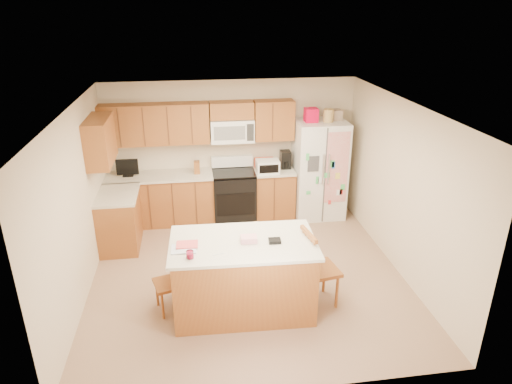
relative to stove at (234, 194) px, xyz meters
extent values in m
plane|color=#8A6D58|center=(0.00, -1.94, -0.47)|extent=(4.50, 4.50, 0.00)
cube|color=beige|center=(0.00, 0.31, 0.78)|extent=(4.50, 0.10, 2.50)
cube|color=beige|center=(0.00, -4.19, 0.78)|extent=(4.50, 0.10, 2.50)
cube|color=beige|center=(-2.25, -1.94, 0.78)|extent=(0.10, 4.50, 2.50)
cube|color=beige|center=(2.25, -1.94, 0.78)|extent=(0.10, 4.50, 2.50)
cube|color=white|center=(0.00, -1.94, 2.03)|extent=(4.50, 4.50, 0.04)
cube|color=#955E2A|center=(-1.31, 0.01, -0.03)|extent=(1.87, 0.60, 0.88)
cube|color=#955E2A|center=(0.74, 0.01, -0.03)|extent=(0.72, 0.60, 0.88)
cube|color=#955E2A|center=(-1.95, -0.76, -0.03)|extent=(0.60, 0.95, 0.88)
cube|color=beige|center=(-1.31, 0.00, 0.43)|extent=(1.87, 0.64, 0.04)
cube|color=beige|center=(0.74, 0.00, 0.43)|extent=(0.72, 0.64, 0.04)
cube|color=beige|center=(-1.94, -0.76, 0.43)|extent=(0.64, 0.95, 0.04)
cube|color=#955E2A|center=(-1.32, 0.15, 1.33)|extent=(1.85, 0.33, 0.70)
cube|color=#955E2A|center=(0.75, 0.15, 1.33)|extent=(0.70, 0.33, 0.70)
cube|color=#955E2A|center=(0.00, 0.15, 1.53)|extent=(0.76, 0.33, 0.29)
cube|color=#955E2A|center=(-2.08, -0.76, 1.33)|extent=(0.33, 0.95, 0.70)
cube|color=#522E1A|center=(-1.90, -0.02, 1.33)|extent=(0.02, 0.01, 0.66)
cube|color=#522E1A|center=(-1.90, -0.29, -0.03)|extent=(0.02, 0.01, 0.84)
cube|color=#522E1A|center=(-1.50, -0.02, 1.33)|extent=(0.02, 0.01, 0.66)
cube|color=#522E1A|center=(-1.50, -0.29, -0.03)|extent=(0.02, 0.01, 0.84)
cube|color=#522E1A|center=(-1.10, -0.02, 1.33)|extent=(0.02, 0.01, 0.66)
cube|color=#522E1A|center=(-1.10, -0.29, -0.03)|extent=(0.02, 0.01, 0.84)
cube|color=#522E1A|center=(-0.70, -0.02, 1.33)|extent=(0.01, 0.01, 0.66)
cube|color=#522E1A|center=(-0.70, -0.29, -0.03)|extent=(0.01, 0.01, 0.84)
cube|color=#522E1A|center=(0.70, -0.02, 1.33)|extent=(0.01, 0.01, 0.66)
cube|color=#522E1A|center=(0.70, -0.29, -0.03)|extent=(0.01, 0.01, 0.84)
cube|color=white|center=(0.00, 0.12, 1.18)|extent=(0.76, 0.38, 0.40)
cube|color=slate|center=(-0.06, -0.07, 1.18)|extent=(0.54, 0.01, 0.24)
cube|color=#262626|center=(0.30, -0.07, 1.18)|extent=(0.12, 0.01, 0.30)
cube|color=#955E2A|center=(-0.65, 0.01, 0.56)|extent=(0.10, 0.14, 0.22)
cube|color=black|center=(-1.85, 0.03, 0.46)|extent=(0.18, 0.12, 0.02)
cube|color=black|center=(-1.85, 0.03, 0.62)|extent=(0.38, 0.03, 0.28)
cube|color=red|center=(0.58, 0.09, 0.54)|extent=(0.35, 0.22, 0.18)
cube|color=white|center=(0.60, -0.14, 0.56)|extent=(0.40, 0.28, 0.23)
cube|color=black|center=(0.60, -0.28, 0.56)|extent=(0.34, 0.01, 0.15)
cube|color=black|center=(0.96, 0.06, 0.61)|extent=(0.18, 0.22, 0.32)
cylinder|color=black|center=(0.96, -0.01, 0.54)|extent=(0.12, 0.12, 0.12)
cube|color=black|center=(0.00, -0.01, -0.03)|extent=(0.76, 0.64, 0.88)
cube|color=black|center=(0.00, -0.33, -0.05)|extent=(0.68, 0.01, 0.42)
cube|color=black|center=(0.00, -0.01, 0.43)|extent=(0.76, 0.64, 0.03)
cube|color=white|center=(0.00, 0.25, 0.56)|extent=(0.76, 0.10, 0.20)
cube|color=white|center=(1.57, -0.06, 0.43)|extent=(0.90, 0.75, 1.80)
cube|color=#4C4C4C|center=(1.57, -0.44, 0.43)|extent=(0.02, 0.01, 1.75)
cube|color=silver|center=(1.52, -0.47, 0.58)|extent=(0.02, 0.03, 0.55)
cube|color=silver|center=(1.62, -0.47, 0.58)|extent=(0.02, 0.03, 0.55)
cube|color=#3F3F44|center=(1.35, -0.44, 0.68)|extent=(0.20, 0.01, 0.28)
cube|color=#D84C59|center=(1.77, -0.44, 0.58)|extent=(0.42, 0.01, 1.30)
cube|color=red|center=(1.37, -0.06, 1.45)|extent=(0.22, 0.22, 0.24)
cylinder|color=tan|center=(1.67, -0.11, 1.44)|extent=(0.18, 0.18, 0.22)
cube|color=tan|center=(1.85, 0.02, 1.42)|extent=(0.18, 0.20, 0.18)
cube|color=#955E2A|center=(-0.15, -2.74, 0.00)|extent=(1.77, 1.04, 0.96)
cube|color=beige|center=(-0.15, -2.74, 0.50)|extent=(1.86, 1.13, 0.04)
cylinder|color=red|center=(-0.81, -3.04, 0.55)|extent=(0.08, 0.08, 0.06)
cylinder|color=white|center=(-0.81, -3.04, 0.57)|extent=(0.09, 0.09, 0.09)
cube|color=pink|center=(-0.08, -2.75, 0.56)|extent=(0.21, 0.16, 0.07)
cube|color=black|center=(0.23, -2.81, 0.54)|extent=(0.15, 0.13, 0.04)
cube|color=white|center=(-0.88, -2.83, 0.53)|extent=(0.31, 0.25, 0.02)
cube|color=#D84C4C|center=(-0.84, -2.75, 0.54)|extent=(0.27, 0.21, 0.01)
cylinder|color=white|center=(-0.48, -3.01, 0.53)|extent=(0.14, 0.05, 0.01)
cube|color=#955E2A|center=(-1.11, -2.63, -0.07)|extent=(0.45, 0.46, 0.04)
cylinder|color=#955E2A|center=(-1.28, -2.52, -0.28)|extent=(0.03, 0.03, 0.38)
cylinder|color=#955E2A|center=(-1.19, -2.81, -0.28)|extent=(0.03, 0.03, 0.38)
cylinder|color=#955E2A|center=(-1.02, -2.45, -0.28)|extent=(0.03, 0.03, 0.38)
cylinder|color=#955E2A|center=(-0.94, -2.74, -0.28)|extent=(0.03, 0.03, 0.38)
cylinder|color=#955E2A|center=(-1.00, -2.46, 0.16)|extent=(0.02, 0.02, 0.43)
cylinder|color=#955E2A|center=(-0.98, -2.52, 0.16)|extent=(0.02, 0.02, 0.43)
cylinder|color=#955E2A|center=(-0.96, -2.59, 0.16)|extent=(0.02, 0.02, 0.43)
cylinder|color=#955E2A|center=(-0.94, -2.65, 0.16)|extent=(0.02, 0.02, 0.43)
cylinder|color=#955E2A|center=(-0.92, -2.72, 0.16)|extent=(0.02, 0.02, 0.43)
cube|color=#955E2A|center=(-0.96, -2.59, 0.37)|extent=(0.13, 0.35, 0.04)
cube|color=#955E2A|center=(-0.10, -2.00, -0.04)|extent=(0.49, 0.48, 0.04)
cylinder|color=#955E2A|center=(0.02, -1.81, -0.27)|extent=(0.03, 0.03, 0.41)
cylinder|color=#955E2A|center=(-0.30, -1.90, -0.27)|extent=(0.03, 0.03, 0.41)
cylinder|color=#955E2A|center=(0.09, -2.09, -0.27)|extent=(0.03, 0.03, 0.41)
cylinder|color=#955E2A|center=(-0.22, -2.18, -0.27)|extent=(0.03, 0.03, 0.41)
cylinder|color=#955E2A|center=(0.08, -2.12, 0.21)|extent=(0.02, 0.02, 0.46)
cylinder|color=#955E2A|center=(0.01, -2.14, 0.21)|extent=(0.02, 0.02, 0.46)
cylinder|color=#955E2A|center=(-0.06, -2.16, 0.21)|extent=(0.02, 0.02, 0.46)
cylinder|color=#955E2A|center=(-0.13, -2.18, 0.21)|extent=(0.02, 0.02, 0.46)
cylinder|color=#955E2A|center=(-0.20, -2.19, 0.21)|extent=(0.02, 0.02, 0.46)
cube|color=#955E2A|center=(-0.06, -2.16, 0.44)|extent=(0.38, 0.14, 0.05)
cube|color=#955E2A|center=(0.86, -2.74, 0.03)|extent=(0.52, 0.54, 0.05)
cylinder|color=#955E2A|center=(1.06, -2.90, -0.23)|extent=(0.04, 0.04, 0.48)
cylinder|color=#955E2A|center=(0.99, -2.53, -0.23)|extent=(0.04, 0.04, 0.48)
cylinder|color=#955E2A|center=(0.73, -2.96, -0.23)|extent=(0.04, 0.04, 0.48)
cylinder|color=#955E2A|center=(0.66, -2.58, -0.23)|extent=(0.04, 0.04, 0.48)
cylinder|color=#955E2A|center=(0.70, -2.94, 0.31)|extent=(0.02, 0.02, 0.53)
cylinder|color=#955E2A|center=(0.69, -2.86, 0.31)|extent=(0.02, 0.02, 0.53)
cylinder|color=#955E2A|center=(0.67, -2.77, 0.31)|extent=(0.02, 0.02, 0.53)
cylinder|color=#955E2A|center=(0.66, -2.69, 0.31)|extent=(0.02, 0.02, 0.53)
cylinder|color=#955E2A|center=(0.65, -2.61, 0.31)|extent=(0.02, 0.02, 0.53)
cube|color=#955E2A|center=(0.67, -2.77, 0.58)|extent=(0.12, 0.45, 0.06)
camera|label=1|loc=(-0.71, -7.68, 3.27)|focal=32.00mm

